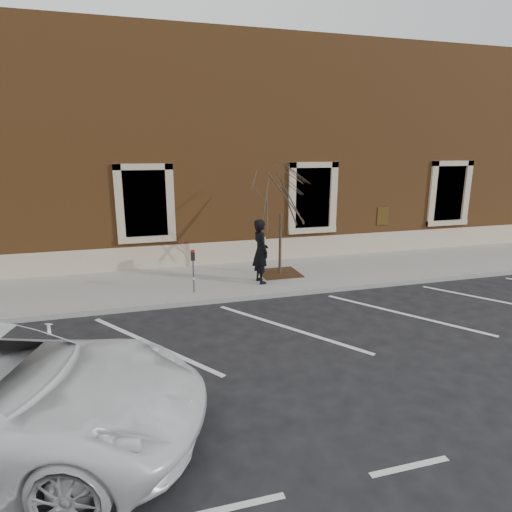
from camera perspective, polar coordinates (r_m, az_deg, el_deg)
name	(u,v)px	position (r m, az deg, el deg)	size (l,w,h in m)	color
ground	(262,298)	(12.37, 0.77, -5.60)	(120.00, 120.00, 0.00)	#28282B
sidewalk_near	(246,278)	(13.94, -1.30, -2.97)	(40.00, 3.50, 0.15)	#A09E96
curb_near	(262,296)	(12.30, 0.83, -5.35)	(40.00, 0.12, 0.15)	#9E9E99
parking_stripes	(288,328)	(10.43, 4.28, -9.51)	(28.00, 4.40, 0.01)	silver
building_civic	(211,153)	(19.18, -6.02, 13.54)	(40.00, 8.62, 8.00)	brown
man	(261,251)	(13.02, 0.62, 0.64)	(0.72, 0.47, 1.97)	black
parking_meter	(193,263)	(12.25, -8.39, -0.95)	(0.11, 0.09, 1.26)	#595B60
tree_grate	(280,273)	(14.20, 3.18, -2.29)	(1.27, 1.27, 0.03)	#422C15
sapling	(281,195)	(13.69, 3.33, 8.06)	(2.22, 2.22, 3.69)	#4C352E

